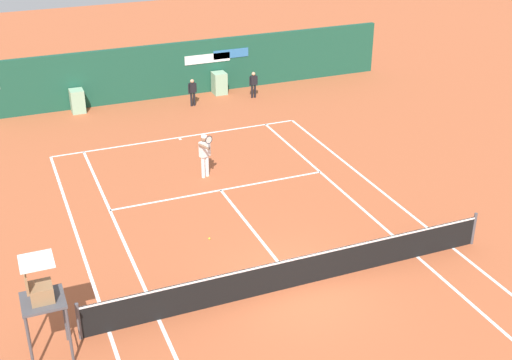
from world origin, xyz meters
The scene contains 8 objects.
ground_plane centered at (0.00, 0.58, 0.00)m, with size 80.00×80.00×0.01m.
tennis_net centered at (0.00, 0.00, 0.51)m, with size 12.10×0.10×1.07m.
sponsor_back_wall centered at (0.00, 16.97, 1.28)m, with size 25.00×1.02×2.64m.
umpire_chair centered at (-6.77, -0.37, 1.77)m, with size 1.00×1.00×2.73m.
player_on_baseline centered at (-0.15, 7.65, 1.00)m, with size 0.52×0.84×1.88m.
ball_kid_left_post centered at (1.75, 15.24, 0.76)m, with size 0.43×0.22×1.31m.
ball_kid_right_post centered at (4.86, 15.24, 0.75)m, with size 0.43×0.18×1.30m.
tennis_ball_near_service_line centered at (-1.48, 3.32, 0.03)m, with size 0.07×0.07×0.07m, color #CCE033.
Camera 1 is at (-7.05, -14.17, 11.10)m, focal length 47.60 mm.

